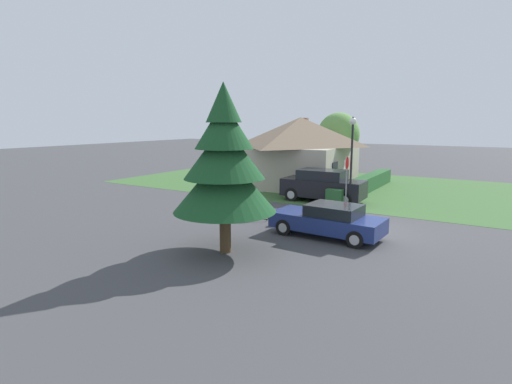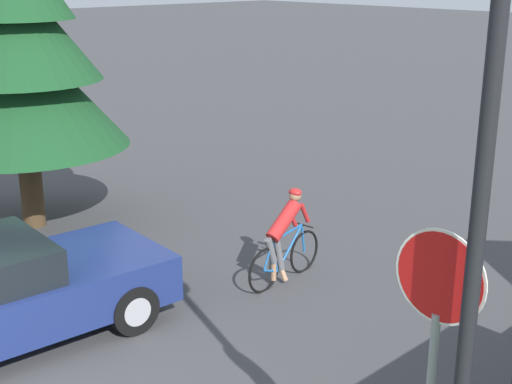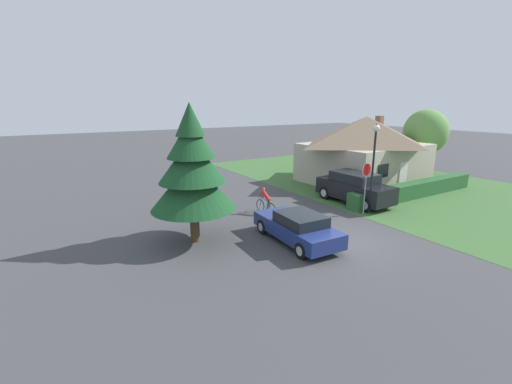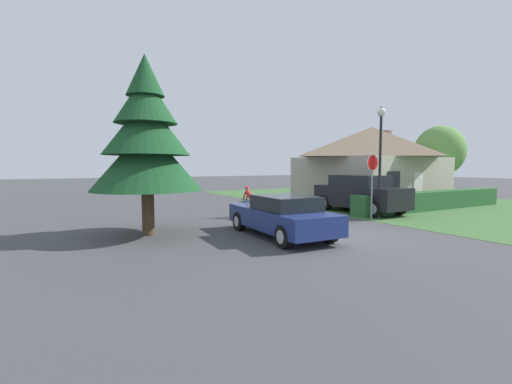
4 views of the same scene
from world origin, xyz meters
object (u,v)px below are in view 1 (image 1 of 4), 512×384
object	(u,v)px
parked_suv_right	(323,186)
stop_sign	(347,172)
deciduous_tree_right	(338,135)
sedan_left_lane	(328,220)
cyclist	(256,205)
street_lamp	(352,144)
conifer_tall_near	(224,163)
cottage_house	(300,150)

from	to	relation	value
parked_suv_right	stop_sign	world-z (taller)	stop_sign
parked_suv_right	deciduous_tree_right	world-z (taller)	deciduous_tree_right
sedan_left_lane	cyclist	xyz separation A→B (m)	(1.11, 4.18, 0.01)
stop_sign	street_lamp	distance (m)	1.50
street_lamp	conifer_tall_near	world-z (taller)	conifer_tall_near
stop_sign	deciduous_tree_right	size ratio (longest dim) A/B	0.52
street_lamp	conifer_tall_near	xyz separation A→B (m)	(-9.81, 1.40, -0.21)
deciduous_tree_right	sedan_left_lane	bearing A→B (deg)	-160.97
parked_suv_right	deciduous_tree_right	size ratio (longest dim) A/B	0.88
parked_suv_right	street_lamp	size ratio (longest dim) A/B	0.98
stop_sign	sedan_left_lane	bearing A→B (deg)	8.69
sedan_left_lane	conifer_tall_near	size ratio (longest dim) A/B	0.77
parked_suv_right	deciduous_tree_right	distance (m)	13.30
cyclist	street_lamp	bearing A→B (deg)	-128.91
deciduous_tree_right	stop_sign	bearing A→B (deg)	-158.18
cottage_house	street_lamp	size ratio (longest dim) A/B	1.95
cyclist	deciduous_tree_right	world-z (taller)	deciduous_tree_right
cottage_house	street_lamp	world-z (taller)	cottage_house
street_lamp	deciduous_tree_right	distance (m)	14.52
parked_suv_right	conifer_tall_near	distance (m)	10.95
parked_suv_right	stop_sign	bearing A→B (deg)	145.41
cyclist	conifer_tall_near	size ratio (longest dim) A/B	0.28
sedan_left_lane	parked_suv_right	xyz separation A→B (m)	(6.87, 3.02, 0.26)
sedan_left_lane	deciduous_tree_right	bearing A→B (deg)	-67.90
conifer_tall_near	sedan_left_lane	bearing A→B (deg)	-32.95
conifer_tall_near	cottage_house	bearing A→B (deg)	15.97
stop_sign	parked_suv_right	bearing A→B (deg)	-126.58
cyclist	stop_sign	world-z (taller)	stop_sign
sedan_left_lane	cyclist	distance (m)	4.32
sedan_left_lane	street_lamp	bearing A→B (deg)	-76.83
cottage_house	stop_sign	world-z (taller)	cottage_house
parked_suv_right	conifer_tall_near	xyz separation A→B (m)	(-10.69, -0.55, 2.33)
cottage_house	deciduous_tree_right	size ratio (longest dim) A/B	1.77
sedan_left_lane	cottage_house	bearing A→B (deg)	-56.90
parked_suv_right	street_lamp	world-z (taller)	street_lamp
cottage_house	cyclist	size ratio (longest dim) A/B	5.83
sedan_left_lane	cyclist	world-z (taller)	cyclist
cyclist	cottage_house	bearing A→B (deg)	-81.95
cottage_house	stop_sign	size ratio (longest dim) A/B	3.39
stop_sign	street_lamp	world-z (taller)	street_lamp
street_lamp	deciduous_tree_right	size ratio (longest dim) A/B	0.91
parked_suv_right	deciduous_tree_right	xyz separation A→B (m)	(12.52, 3.67, 2.61)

